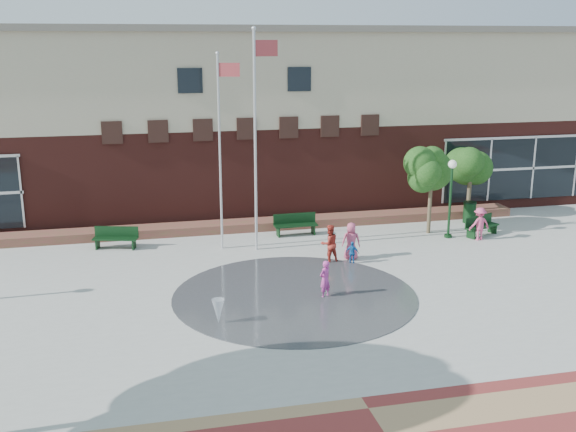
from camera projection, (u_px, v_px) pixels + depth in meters
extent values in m
plane|color=#666056|center=(318.00, 332.00, 20.36)|extent=(120.00, 120.00, 0.00)
cube|color=#A8A8A0|center=(288.00, 286.00, 24.13)|extent=(46.00, 18.00, 0.01)
cylinder|color=#383A3D|center=(295.00, 296.00, 23.19)|extent=(8.40, 8.40, 0.01)
cube|color=#56211C|center=(231.00, 160.00, 36.28)|extent=(44.00, 10.00, 4.50)
cube|color=tan|center=(230.00, 75.00, 35.13)|extent=(44.00, 10.00, 4.50)
cube|color=slate|center=(229.00, 30.00, 34.55)|extent=(44.40, 10.40, 0.30)
cube|color=black|center=(533.00, 168.00, 34.86)|extent=(10.00, 0.12, 3.19)
cube|color=black|center=(190.00, 81.00, 29.84)|extent=(1.10, 0.10, 1.10)
cube|color=black|center=(299.00, 79.00, 30.94)|extent=(1.10, 0.10, 1.10)
cube|color=#A72641|center=(251.00, 230.00, 31.29)|extent=(26.00, 1.20, 0.40)
cylinder|color=silver|center=(220.00, 155.00, 27.44)|extent=(0.10, 0.10, 7.99)
sphere|color=silver|center=(217.00, 53.00, 26.41)|extent=(0.16, 0.16, 0.16)
cube|color=#A5383C|center=(229.00, 70.00, 26.53)|extent=(0.84, 0.29, 0.54)
cylinder|color=silver|center=(255.00, 144.00, 27.15)|extent=(0.11, 0.11, 8.92)
sphere|color=silver|center=(254.00, 28.00, 26.01)|extent=(0.18, 0.18, 0.18)
cube|color=#A5383C|center=(266.00, 48.00, 26.43)|extent=(1.00, 0.28, 0.63)
cylinder|color=black|center=(450.00, 203.00, 29.60)|extent=(0.11, 0.11, 3.16)
cylinder|color=black|center=(448.00, 236.00, 29.98)|extent=(0.33, 0.33, 0.15)
sphere|color=silver|center=(452.00, 164.00, 29.16)|extent=(0.37, 0.37, 0.37)
cube|color=black|center=(115.00, 239.00, 28.26)|extent=(1.93, 0.99, 0.06)
cube|color=black|center=(117.00, 232.00, 28.42)|extent=(1.81, 0.54, 0.46)
cube|color=black|center=(296.00, 225.00, 30.21)|extent=(1.97, 0.58, 0.07)
cube|color=black|center=(294.00, 218.00, 30.37)|extent=(1.96, 0.09, 0.49)
cube|color=black|center=(482.00, 226.00, 30.13)|extent=(1.86, 1.18, 0.06)
cube|color=black|center=(479.00, 220.00, 30.25)|extent=(1.68, 0.77, 0.45)
cylinder|color=black|center=(469.00, 213.00, 32.31)|extent=(0.60, 0.60, 0.99)
cylinder|color=black|center=(470.00, 202.00, 32.17)|extent=(0.64, 0.64, 0.06)
cylinder|color=#483B29|center=(430.00, 206.00, 30.37)|extent=(0.17, 0.17, 2.53)
cylinder|color=#483B29|center=(469.00, 195.00, 32.98)|extent=(0.20, 0.20, 2.34)
cone|color=white|center=(219.00, 324.00, 20.90)|extent=(0.40, 0.40, 0.78)
cone|color=white|center=(327.00, 295.00, 23.30)|extent=(0.17, 0.17, 0.38)
imported|color=#C43B9D|center=(325.00, 279.00, 22.94)|extent=(0.57, 0.52, 1.31)
imported|color=#B83428|center=(329.00, 244.00, 26.55)|extent=(0.84, 0.71, 1.53)
imported|color=#C54A6E|center=(351.00, 241.00, 26.89)|extent=(0.84, 0.67, 1.51)
imported|color=#1861B0|center=(352.00, 253.00, 26.41)|extent=(0.57, 0.46, 0.91)
imported|color=#D5487A|center=(480.00, 224.00, 29.46)|extent=(0.98, 0.60, 1.47)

